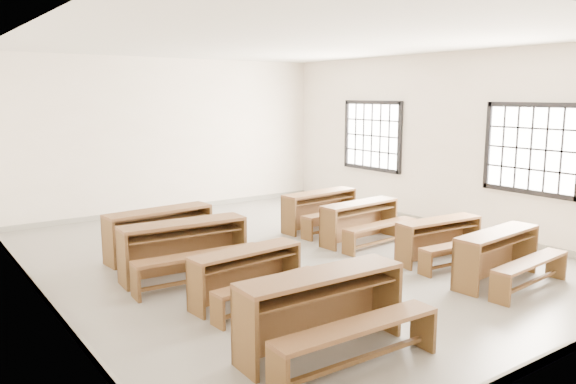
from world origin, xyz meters
TOP-DOWN VIEW (x-y plane):
  - room at (0.09, 0.00)m, footprint 8.50×8.50m
  - desk_set_0 at (-1.61, -2.86)m, footprint 1.75×0.94m
  - desk_set_1 at (-1.51, -1.31)m, footprint 1.48×0.86m
  - desk_set_2 at (-1.72, -0.03)m, footprint 1.76×0.99m
  - desk_set_3 at (-1.61, 1.05)m, footprint 1.71×0.99m
  - desk_set_4 at (1.56, -2.61)m, footprint 1.58×0.92m
  - desk_set_5 at (1.68, -1.54)m, footprint 1.46×0.85m
  - desk_set_6 at (1.48, -0.04)m, footprint 1.57×0.90m
  - desk_set_7 at (1.53, 1.08)m, footprint 1.61×0.94m

SIDE VIEW (x-z plane):
  - desk_set_5 at x=1.68m, z-range 0.05..0.69m
  - desk_set_1 at x=-1.51m, z-range 0.05..0.69m
  - desk_set_6 at x=1.48m, z-range 0.06..0.73m
  - desk_set_4 at x=1.56m, z-range 0.06..0.74m
  - desk_set_7 at x=1.53m, z-range 0.06..0.75m
  - desk_set_3 at x=-1.61m, z-range 0.06..0.80m
  - desk_set_2 at x=-1.72m, z-range 0.06..0.83m
  - desk_set_0 at x=-1.61m, z-range 0.06..0.84m
  - room at x=0.09m, z-range 0.54..3.74m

